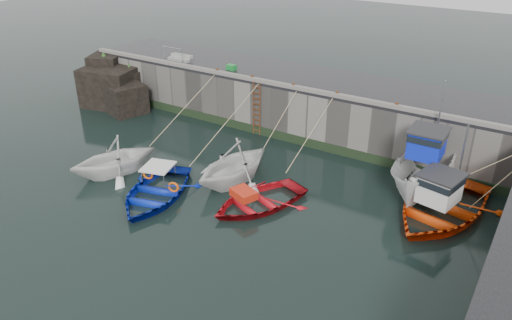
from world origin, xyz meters
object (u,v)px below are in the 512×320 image
Objects in this scene: boat_near_blacktrim at (234,181)px; bollard_b at (252,78)px; ladder at (257,109)px; boat_far_orange at (441,207)px; bollard_e at (397,105)px; fish_crate at (231,67)px; bollard_a at (217,71)px; boat_far_white at (425,172)px; boat_near_blue at (156,197)px; bollard_c at (294,86)px; bollard_d at (337,94)px; boat_near_navy at (258,205)px; boat_near_white at (116,173)px.

bollard_b reaches higher than boat_near_blacktrim.
ladder is 6.09m from boat_near_blacktrim.
bollard_e is (-3.49, 3.47, 2.88)m from boat_far_orange.
ladder is 11.97m from boat_far_orange.
bollard_a is (-0.29, -1.06, -0.02)m from fish_crate.
boat_far_white reaches higher than boat_far_orange.
boat_far_orange is at bearing -13.49° from bollard_a.
bollard_b is (2.21, -1.06, -0.02)m from fish_crate.
boat_near_blue is at bearing -90.34° from ladder.
boat_far_white is 2.17m from boat_far_orange.
bollard_a and bollard_c have the same top height.
boat_far_white reaches higher than bollard_d.
boat_far_orange is 25.41× the size of bollard_e.
bollard_c is at bearing 166.16° from boat_far_white.
bollard_d is (-6.69, 3.47, 2.88)m from boat_far_orange.
bollard_a is at bearing 180.00° from bollard_c.
boat_far_white reaches higher than boat_near_navy.
boat_far_orange reaches higher than boat_near_white.
bollard_c is 1.00× the size of bollard_d.
boat_near_blue is 0.81× the size of boat_far_white.
fish_crate is at bearing 133.18° from boat_near_blacktrim.
bollard_a reaches higher than boat_near_blacktrim.
boat_far_orange is at bearing -27.45° from bollard_d.
fish_crate is 2.02× the size of bollard_e.
boat_near_white is 7.85m from boat_near_navy.
ladder is 8.19m from bollard_e.
boat_near_blue is 9.61m from bollard_b.
boat_near_white is 15.47× the size of bollard_e.
boat_far_orange is at bearing -16.16° from bollard_b.
boat_near_white is 0.84× the size of boat_near_blue.
boat_near_blacktrim is 8.25× the size of fish_crate.
boat_near_navy is 11.25m from fish_crate.
bollard_e reaches higher than boat_near_white.
boat_far_orange is 12.56× the size of fish_crate.
bollard_c is (2.20, 0.34, 1.71)m from ladder.
fish_crate is 10.77m from bollard_e.
bollard_d is at bearing 164.49° from boat_far_orange.
boat_far_orange is at bearing 41.37° from boat_near_white.
bollard_b reaches higher than boat_near_white.
boat_near_navy is at bearing -55.43° from bollard_b.
boat_near_blue is at bearing -142.42° from boat_far_orange.
boat_far_orange reaches higher than boat_near_navy.
boat_near_blue is 0.72× the size of boat_far_orange.
ladder is at bearing -176.00° from bollard_d.
boat_far_white is 6.15m from bollard_d.
boat_far_white is 11.23× the size of fish_crate.
boat_far_orange is at bearing 21.91° from boat_near_blacktrim.
bollard_e is (11.00, 0.00, 0.00)m from bollard_a.
boat_near_white is at bearing -155.45° from boat_far_white.
bollard_d is (2.65, 5.81, 3.30)m from boat_near_blacktrim.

